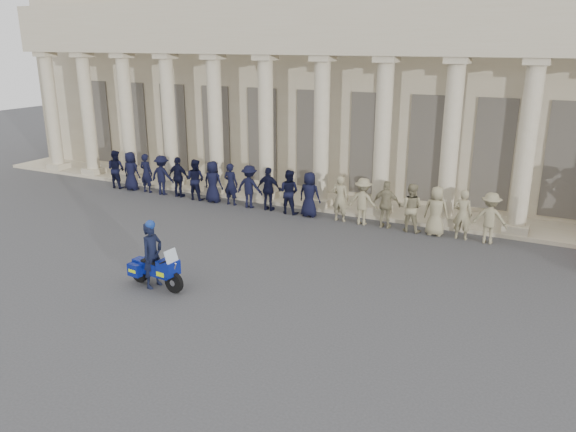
{
  "coord_description": "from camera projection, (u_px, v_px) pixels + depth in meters",
  "views": [
    {
      "loc": [
        7.91,
        -13.03,
        6.81
      ],
      "look_at": [
        0.32,
        1.82,
        1.6
      ],
      "focal_mm": 35.0,
      "sensor_mm": 36.0,
      "label": 1
    }
  ],
  "objects": [
    {
      "name": "building",
      "position": [
        401.0,
        89.0,
        27.73
      ],
      "size": [
        40.0,
        12.5,
        9.0
      ],
      "color": "#BAAC8B",
      "rests_on": "ground"
    },
    {
      "name": "ground",
      "position": [
        250.0,
        283.0,
        16.54
      ],
      "size": [
        90.0,
        90.0,
        0.0
      ],
      "primitive_type": "plane",
      "color": "#3D3D3F",
      "rests_on": "ground"
    },
    {
      "name": "motorcycle",
      "position": [
        156.0,
        269.0,
        16.09
      ],
      "size": [
        1.99,
        0.84,
        1.28
      ],
      "rotation": [
        0.0,
        0.0,
        -0.1
      ],
      "color": "black",
      "rests_on": "ground"
    },
    {
      "name": "rider",
      "position": [
        152.0,
        254.0,
        16.01
      ],
      "size": [
        0.53,
        0.75,
        2.02
      ],
      "rotation": [
        0.0,
        0.0,
        1.47
      ],
      "color": "black",
      "rests_on": "ground"
    },
    {
      "name": "officer_rank",
      "position": [
        273.0,
        190.0,
        23.28
      ],
      "size": [
        18.26,
        0.69,
        1.83
      ],
      "color": "black",
      "rests_on": "ground"
    }
  ]
}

